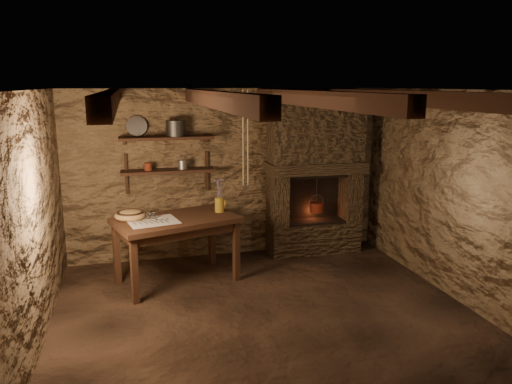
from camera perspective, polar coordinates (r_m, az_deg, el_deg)
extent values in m
plane|color=black|center=(5.67, 0.86, -13.45)|extent=(4.50, 4.50, 0.00)
cube|color=#503A25|center=(7.17, -3.32, 2.13)|extent=(4.50, 0.04, 2.40)
cube|color=#503A25|center=(3.46, 9.78, -9.25)|extent=(4.50, 0.04, 2.40)
cube|color=#503A25|center=(5.16, -24.01, -2.93)|extent=(0.04, 4.00, 2.40)
cube|color=#503A25|center=(6.23, 21.30, -0.24)|extent=(0.04, 4.00, 2.40)
cube|color=black|center=(5.11, 0.95, 11.61)|extent=(4.50, 4.00, 0.04)
cube|color=black|center=(4.93, -16.40, 10.06)|extent=(0.14, 3.95, 0.16)
cube|color=black|center=(5.00, -4.69, 10.53)|extent=(0.14, 3.95, 0.16)
cube|color=black|center=(5.26, 6.29, 10.58)|extent=(0.14, 3.95, 0.16)
cube|color=black|center=(5.69, 15.92, 10.31)|extent=(0.14, 3.95, 0.16)
cube|color=black|center=(6.88, -10.04, 2.38)|extent=(1.25, 0.30, 0.04)
cube|color=black|center=(6.82, -10.18, 6.11)|extent=(1.25, 0.30, 0.04)
cube|color=#34261A|center=(7.51, 6.56, -5.11)|extent=(1.35, 0.45, 0.45)
cube|color=#34261A|center=(7.18, 2.48, -0.90)|extent=(0.23, 0.45, 0.75)
cube|color=#34261A|center=(7.58, 10.65, -0.41)|extent=(0.23, 0.45, 0.75)
cube|color=#34261A|center=(7.24, 6.85, 2.81)|extent=(1.43, 0.51, 0.16)
cube|color=#34261A|center=(7.20, 6.87, 7.17)|extent=(1.35, 0.45, 0.94)
cube|color=black|center=(7.54, 6.14, -0.33)|extent=(0.90, 0.06, 0.75)
cube|color=#311C11|center=(6.25, -9.15, -3.21)|extent=(1.65, 1.23, 0.06)
cube|color=#311C11|center=(6.28, -9.12, -4.04)|extent=(1.49, 1.08, 0.10)
cube|color=beige|center=(6.13, -11.70, -3.30)|extent=(0.66, 0.57, 0.01)
cylinder|color=#A37E1F|center=(6.45, -4.19, -1.46)|extent=(0.14, 0.14, 0.19)
torus|color=#A37E1F|center=(6.46, -3.63, -1.27)|extent=(0.02, 0.10, 0.10)
ellipsoid|color=#A88049|center=(6.29, -14.16, -2.63)|extent=(0.39, 0.39, 0.13)
cylinder|color=#2D2A28|center=(6.82, -9.17, 7.12)|extent=(0.32, 0.32, 0.19)
cylinder|color=#A5A49F|center=(6.89, -13.47, 7.33)|extent=(0.27, 0.13, 0.27)
cylinder|color=maroon|center=(6.85, -12.22, 2.85)|extent=(0.14, 0.14, 0.10)
cylinder|color=maroon|center=(7.36, 6.91, -1.75)|extent=(0.21, 0.21, 0.14)
torus|color=#2D2A28|center=(7.34, 6.92, -1.12)|extent=(0.22, 0.01, 0.22)
cylinder|color=#2D2A28|center=(7.30, 6.96, 0.16)|extent=(0.01, 0.01, 0.44)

